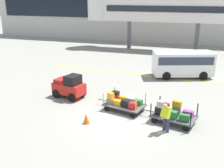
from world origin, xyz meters
TOP-DOWN VIEW (x-y plane):
  - ground_plane at (0.00, 0.00)m, footprint 120.00×120.00m
  - apron_lead_line at (1.43, 8.40)m, footprint 20.29×1.68m
  - terminal_building at (0.00, 25.98)m, footprint 55.02×2.51m
  - jet_bridge at (-1.77, 19.99)m, footprint 17.05×3.00m
  - baggage_tug at (-3.80, 2.09)m, footprint 2.30×1.64m
  - baggage_cart_lead at (0.21, 1.12)m, footprint 3.09×1.90m
  - baggage_cart_middle at (3.11, 0.43)m, footprint 3.09×1.90m
  - baggage_handler at (2.87, -0.77)m, footprint 0.55×0.56m
  - shuttle_van at (3.07, 9.22)m, footprint 5.16×3.33m
  - safety_cone_near at (-1.25, -1.10)m, footprint 0.36×0.36m

SIDE VIEW (x-z plane):
  - ground_plane at x=0.00m, z-range 0.00..0.00m
  - apron_lead_line at x=1.43m, z-range 0.00..0.01m
  - safety_cone_near at x=-1.25m, z-range 0.00..0.55m
  - baggage_cart_lead at x=0.21m, z-range -0.04..1.06m
  - baggage_cart_middle at x=3.11m, z-range -0.06..1.14m
  - baggage_tug at x=-3.80m, z-range -0.04..1.54m
  - baggage_handler at x=2.87m, z-range 0.08..1.65m
  - shuttle_van at x=3.07m, z-range 0.19..2.28m
  - terminal_building at x=0.00m, z-range 0.01..8.59m
  - jet_bridge at x=-1.77m, z-range 1.69..7.78m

